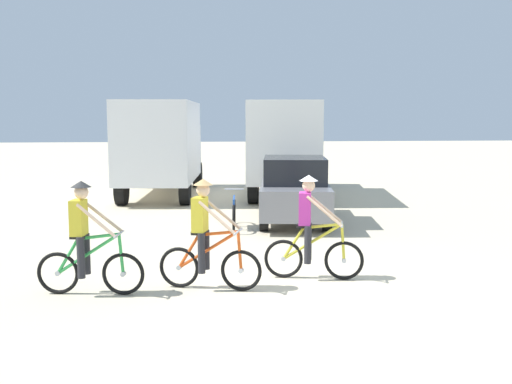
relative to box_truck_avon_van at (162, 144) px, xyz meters
name	(u,v)px	position (x,y,z in m)	size (l,w,h in m)	color
ground_plane	(304,280)	(3.01, -11.49, -1.87)	(120.00, 120.00, 0.00)	beige
box_truck_avon_van	(162,144)	(0.00, 0.00, 0.00)	(2.91, 6.92, 3.35)	white
box_truck_white_box	(285,143)	(4.41, -0.18, 0.00)	(3.38, 7.03, 3.35)	white
sedan_parked	(294,190)	(3.80, -5.82, -0.99)	(2.34, 4.41, 1.76)	slate
cyclist_orange_shirt	(86,242)	(-0.56, -11.95, -1.03)	(1.72, 0.53, 1.82)	black
cyclist_cowboy_hat	(206,238)	(1.33, -11.85, -1.03)	(1.67, 0.68, 1.82)	black
cyclist_near_camera	(311,231)	(3.14, -11.40, -1.03)	(1.70, 0.59, 1.82)	black
bicycle_spare	(234,213)	(2.13, -6.55, -1.48)	(0.50, 1.73, 0.97)	black
supply_crate	(301,209)	(4.10, -5.16, -1.63)	(0.75, 0.77, 0.48)	#4C5199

